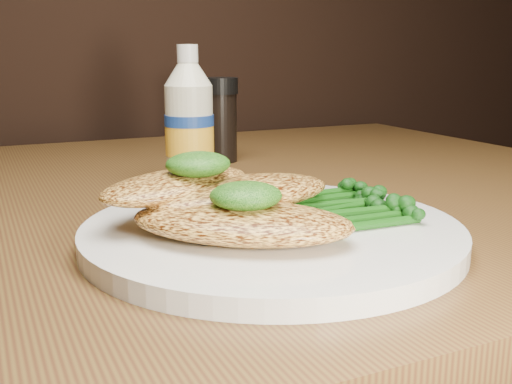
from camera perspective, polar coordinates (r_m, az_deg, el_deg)
name	(u,v)px	position (r m, az deg, el deg)	size (l,w,h in m)	color
plate	(272,233)	(0.47, 1.50, -3.82)	(0.29, 0.29, 0.02)	white
chicken_front	(241,222)	(0.43, -1.39, -2.81)	(0.16, 0.08, 0.03)	#F9B94F
chicken_mid	(240,193)	(0.48, -1.48, -0.12)	(0.16, 0.08, 0.02)	#F9B94F
chicken_back	(178,185)	(0.48, -7.32, 0.64)	(0.14, 0.07, 0.02)	#F9B94F
pesto_front	(246,196)	(0.42, -0.96, -0.35)	(0.05, 0.05, 0.02)	black
pesto_back	(198,164)	(0.47, -5.44, 2.60)	(0.05, 0.05, 0.02)	black
broccolini_bundle	(324,205)	(0.49, 6.39, -1.23)	(0.13, 0.10, 0.02)	#164E11
mayo_bottle	(189,116)	(0.67, -6.28, 7.10)	(0.05, 0.05, 0.15)	beige
pepper_grinder	(221,120)	(0.81, -3.29, 6.72)	(0.05, 0.05, 0.11)	black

